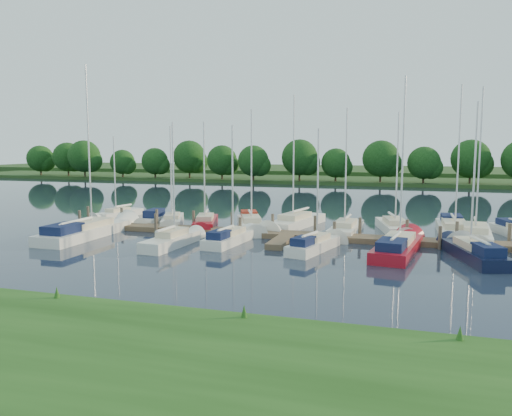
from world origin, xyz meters
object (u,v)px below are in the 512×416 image
(sailboat_n_5, at_px, (294,224))
(sailboat_n_0, at_px, (118,215))
(sailboat_s_2, at_px, (230,239))
(motorboat, at_px, (153,220))
(dock, at_px, (288,237))

(sailboat_n_5, bearing_deg, sailboat_n_0, 10.55)
(sailboat_n_0, distance_m, sailboat_s_2, 17.81)
(sailboat_s_2, bearing_deg, sailboat_n_0, 154.74)
(sailboat_n_0, bearing_deg, motorboat, 164.99)
(dock, relative_size, sailboat_n_5, 3.40)
(sailboat_n_5, bearing_deg, motorboat, 20.28)
(sailboat_n_0, bearing_deg, sailboat_s_2, 158.30)
(motorboat, xyz_separation_m, sailboat_n_5, (12.80, 1.61, -0.05))
(sailboat_n_0, bearing_deg, sailboat_n_5, -172.92)
(sailboat_n_0, distance_m, sailboat_n_5, 18.08)
(motorboat, bearing_deg, sailboat_s_2, 141.11)
(motorboat, height_order, sailboat_n_5, sailboat_n_5)
(sailboat_s_2, bearing_deg, motorboat, 151.53)
(dock, xyz_separation_m, sailboat_s_2, (-3.59, -2.82, 0.13))
(sailboat_n_0, relative_size, motorboat, 1.62)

